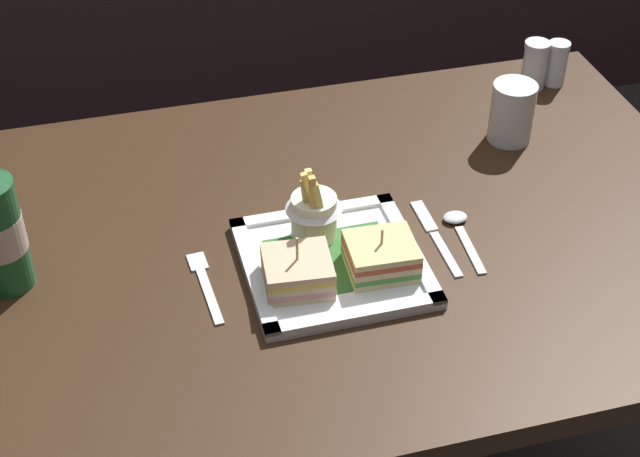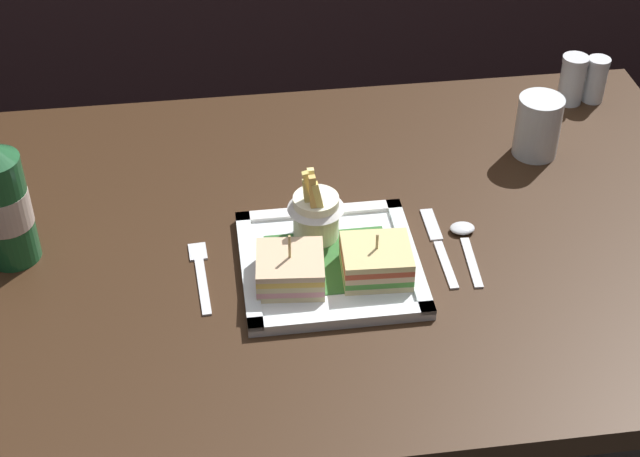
{
  "view_description": "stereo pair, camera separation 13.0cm",
  "coord_description": "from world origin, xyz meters",
  "views": [
    {
      "loc": [
        -0.26,
        -1.02,
        1.63
      ],
      "look_at": [
        0.01,
        -0.04,
        0.82
      ],
      "focal_mm": 54.47,
      "sensor_mm": 36.0,
      "label": 1
    },
    {
      "loc": [
        -0.13,
        -1.04,
        1.63
      ],
      "look_at": [
        0.01,
        -0.04,
        0.82
      ],
      "focal_mm": 54.47,
      "sensor_mm": 36.0,
      "label": 2
    }
  ],
  "objects": [
    {
      "name": "knife",
      "position": [
        0.17,
        -0.04,
        0.78
      ],
      "size": [
        0.02,
        0.17,
        0.0
      ],
      "color": "silver",
      "rests_on": "dining_table"
    },
    {
      "name": "water_glass",
      "position": [
        0.37,
        0.16,
        0.82
      ],
      "size": [
        0.07,
        0.07,
        0.1
      ],
      "color": "silver",
      "rests_on": "dining_table"
    },
    {
      "name": "sandwich_half_left",
      "position": [
        -0.04,
        -0.1,
        0.81
      ],
      "size": [
        0.09,
        0.09,
        0.08
      ],
      "color": "#DABE89",
      "rests_on": "square_plate"
    },
    {
      "name": "fries_cup",
      "position": [
        0.01,
        -0.01,
        0.83
      ],
      "size": [
        0.08,
        0.08,
        0.11
      ],
      "color": "white",
      "rests_on": "square_plate"
    },
    {
      "name": "fork",
      "position": [
        -0.15,
        -0.06,
        0.78
      ],
      "size": [
        0.03,
        0.15,
        0.0
      ],
      "color": "silver",
      "rests_on": "dining_table"
    },
    {
      "name": "sandwich_half_right",
      "position": [
        0.07,
        -0.1,
        0.81
      ],
      "size": [
        0.09,
        0.08,
        0.07
      ],
      "color": "#D7C187",
      "rests_on": "square_plate"
    },
    {
      "name": "spoon",
      "position": [
        0.21,
        -0.04,
        0.78
      ],
      "size": [
        0.03,
        0.13,
        0.01
      ],
      "color": "silver",
      "rests_on": "dining_table"
    },
    {
      "name": "dining_table",
      "position": [
        0.0,
        0.0,
        0.63
      ],
      "size": [
        1.23,
        0.79,
        0.78
      ],
      "color": "#321F11",
      "rests_on": "ground_plane"
    },
    {
      "name": "square_plate",
      "position": [
        0.02,
        -0.07,
        0.78
      ],
      "size": [
        0.24,
        0.24,
        0.02
      ],
      "color": "white",
      "rests_on": "dining_table"
    },
    {
      "name": "pepper_shaker",
      "position": [
        0.52,
        0.3,
        0.81
      ],
      "size": [
        0.04,
        0.04,
        0.08
      ],
      "color": "silver",
      "rests_on": "dining_table"
    },
    {
      "name": "salt_shaker",
      "position": [
        0.48,
        0.3,
        0.81
      ],
      "size": [
        0.04,
        0.04,
        0.08
      ],
      "color": "silver",
      "rests_on": "dining_table"
    }
  ]
}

